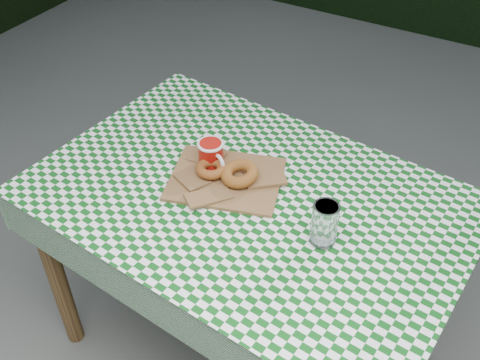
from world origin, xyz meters
name	(u,v)px	position (x,y,z in m)	size (l,w,h in m)	color
ground	(259,346)	(0.00, 0.00, 0.00)	(60.00, 60.00, 0.00)	#565651
table	(247,280)	(-0.05, -0.02, 0.38)	(1.22, 0.81, 0.75)	brown
tablecloth	(248,196)	(-0.05, -0.02, 0.75)	(1.24, 0.83, 0.01)	#0B4612
paper_bag	(226,178)	(-0.14, 0.01, 0.76)	(0.32, 0.26, 0.02)	brown
bagel_front	(211,169)	(-0.18, 0.00, 0.79)	(0.09, 0.09, 0.03)	brown
bagel_back	(239,174)	(-0.10, 0.02, 0.79)	(0.11, 0.11, 0.04)	#96631F
coffee_mug	(211,154)	(-0.21, 0.05, 0.80)	(0.15, 0.15, 0.08)	#A2110A
drinking_glass	(324,224)	(0.21, -0.07, 0.82)	(0.07, 0.07, 0.13)	white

